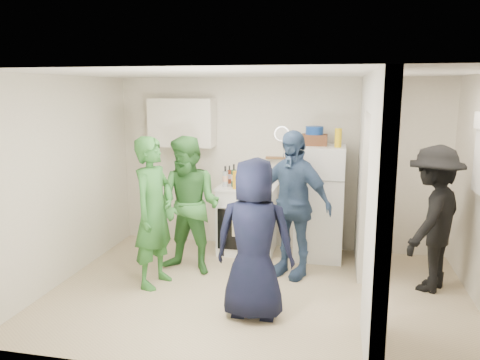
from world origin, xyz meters
name	(u,v)px	position (x,y,z in m)	size (l,w,h in m)	color
floor	(258,292)	(0.00, 0.00, 0.00)	(4.80, 4.80, 0.00)	#C4B28A
wall_back	(278,164)	(0.00, 1.70, 1.25)	(4.80, 4.80, 0.00)	silver
wall_front	(221,233)	(0.00, -1.70, 1.25)	(4.80, 4.80, 0.00)	silver
wall_left	(65,179)	(-2.40, 0.00, 1.25)	(3.40, 3.40, 0.00)	silver
ceiling	(259,73)	(0.00, 0.00, 2.50)	(4.80, 4.80, 0.00)	white
partition_pier_back	(365,174)	(1.20, 1.10, 1.25)	(0.12, 1.20, 2.50)	silver
partition_pier_front	(377,221)	(1.20, -1.10, 1.25)	(0.12, 1.20, 2.50)	silver
partition_header	(375,92)	(1.20, 0.00, 2.30)	(0.12, 1.00, 0.40)	silver
stove	(247,219)	(-0.39, 1.37, 0.49)	(0.82, 0.68, 0.97)	white
upper_cabinet	(182,123)	(-1.40, 1.52, 1.85)	(0.95, 0.34, 0.70)	silver
fridge	(319,203)	(0.63, 1.34, 0.79)	(0.65, 0.63, 1.58)	white
wicker_basket	(314,140)	(0.53, 1.39, 1.65)	(0.35, 0.25, 0.15)	brown
blue_bowl	(314,130)	(0.53, 1.39, 1.78)	(0.24, 0.24, 0.11)	navy
yellow_cup_stack_top	(338,138)	(0.85, 1.24, 1.70)	(0.09, 0.09, 0.25)	yellow
wall_clock	(282,134)	(0.05, 1.68, 1.70)	(0.22, 0.22, 0.03)	white
spice_shelf	(278,158)	(0.00, 1.65, 1.35)	(0.35, 0.08, 0.03)	olive
yellow_cup_stack_stove	(236,180)	(-0.51, 1.15, 1.10)	(0.09, 0.09, 0.25)	orange
red_cup	(260,185)	(-0.17, 1.17, 1.03)	(0.09, 0.09, 0.12)	red
person_green_left	(154,212)	(-1.25, -0.01, 0.90)	(0.66, 0.43, 1.80)	#29672B
person_green_center	(190,206)	(-0.96, 0.45, 0.88)	(0.86, 0.67, 1.76)	#337534
person_denim	(292,204)	(0.31, 0.64, 0.92)	(1.08, 0.45, 1.85)	#3A537F
person_navy	(254,239)	(0.05, -0.57, 0.84)	(0.82, 0.53, 1.68)	black
person_nook	(433,219)	(1.96, 0.54, 0.86)	(1.11, 0.64, 1.71)	black
bottle_a	(229,175)	(-0.69, 1.50, 1.11)	(0.06, 0.06, 0.26)	maroon
bottle_b	(234,175)	(-0.57, 1.28, 1.13)	(0.07, 0.07, 0.32)	#1A4E34
bottle_c	(244,174)	(-0.48, 1.52, 1.12)	(0.06, 0.06, 0.29)	silver
bottle_d	(247,178)	(-0.39, 1.32, 1.10)	(0.07, 0.07, 0.26)	maroon
bottle_e	(257,175)	(-0.29, 1.56, 1.10)	(0.07, 0.07, 0.25)	#A9ADBB
bottle_f	(261,178)	(-0.20, 1.39, 1.09)	(0.07, 0.07, 0.24)	#133526
bottle_g	(267,174)	(-0.14, 1.51, 1.13)	(0.07, 0.07, 0.32)	olive
bottle_h	(225,176)	(-0.69, 1.26, 1.12)	(0.08, 0.08, 0.30)	#9BA1A6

